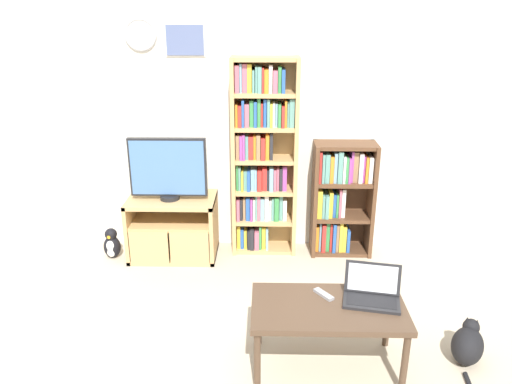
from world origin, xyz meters
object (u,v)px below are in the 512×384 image
object	(u,v)px
coffee_table	(328,312)
penguin_figurine	(112,244)
bookshelf_short	(339,197)
laptop	(372,292)
tv_stand	(173,227)
television	(168,169)
bookshelf_tall	(262,158)
remote_near_laptop	(324,294)
cat	(468,344)

from	to	relation	value
coffee_table	penguin_figurine	size ratio (longest dim) A/B	3.30
bookshelf_short	laptop	xyz separation A→B (m)	(-0.01, -1.63, -0.04)
tv_stand	penguin_figurine	world-z (taller)	tv_stand
television	bookshelf_tall	bearing A→B (deg)	11.08
tv_stand	television	distance (m)	0.59
coffee_table	television	bearing A→B (deg)	130.02
bookshelf_tall	remote_near_laptop	xyz separation A→B (m)	(0.43, -1.60, -0.46)
bookshelf_short	cat	world-z (taller)	bookshelf_short
tv_stand	bookshelf_short	size ratio (longest dim) A/B	0.75
bookshelf_short	cat	size ratio (longest dim) A/B	2.07
remote_near_laptop	television	bearing A→B (deg)	95.48
coffee_table	remote_near_laptop	world-z (taller)	remote_near_laptop
coffee_table	laptop	xyz separation A→B (m)	(0.29, 0.08, 0.11)
television	laptop	distance (m)	2.20
bookshelf_short	penguin_figurine	xyz separation A→B (m)	(-2.18, -0.20, -0.43)
bookshelf_tall	penguin_figurine	distance (m)	1.66
bookshelf_short	laptop	distance (m)	1.63
laptop	remote_near_laptop	distance (m)	0.31
bookshelf_tall	cat	xyz separation A→B (m)	(1.41, -1.65, -0.81)
coffee_table	cat	size ratio (longest dim) A/B	1.87
penguin_figurine	bookshelf_short	bearing A→B (deg)	5.16
remote_near_laptop	cat	world-z (taller)	remote_near_laptop
laptop	remote_near_laptop	xyz separation A→B (m)	(-0.31, 0.04, -0.05)
remote_near_laptop	cat	xyz separation A→B (m)	(0.99, -0.04, -0.35)
bookshelf_tall	remote_near_laptop	world-z (taller)	bookshelf_tall
bookshelf_short	remote_near_laptop	world-z (taller)	bookshelf_short
coffee_table	laptop	size ratio (longest dim) A/B	2.48
penguin_figurine	television	bearing A→B (deg)	4.60
laptop	cat	xyz separation A→B (m)	(0.68, -0.00, -0.40)
laptop	cat	size ratio (longest dim) A/B	0.75
penguin_figurine	laptop	bearing A→B (deg)	-33.38
remote_near_laptop	bookshelf_short	bearing A→B (deg)	42.50
remote_near_laptop	bookshelf_tall	bearing A→B (deg)	68.59
laptop	tv_stand	bearing A→B (deg)	147.43
bookshelf_tall	bookshelf_short	distance (m)	0.83
television	bookshelf_tall	size ratio (longest dim) A/B	0.38
remote_near_laptop	coffee_table	bearing A→B (deg)	-116.86
bookshelf_tall	remote_near_laptop	bearing A→B (deg)	-75.07
remote_near_laptop	tv_stand	bearing A→B (deg)	95.04
remote_near_laptop	penguin_figurine	bearing A→B (deg)	106.95
cat	penguin_figurine	distance (m)	3.19
tv_stand	bookshelf_short	distance (m)	1.62
bookshelf_tall	bookshelf_short	bearing A→B (deg)	-1.38
laptop	bookshelf_short	bearing A→B (deg)	100.50
cat	coffee_table	bearing A→B (deg)	-147.71
tv_stand	laptop	distance (m)	2.19
television	bookshelf_short	world-z (taller)	television
remote_near_laptop	cat	distance (m)	1.05
bookshelf_tall	coffee_table	world-z (taller)	bookshelf_tall
bookshelf_short	laptop	size ratio (longest dim) A/B	2.75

